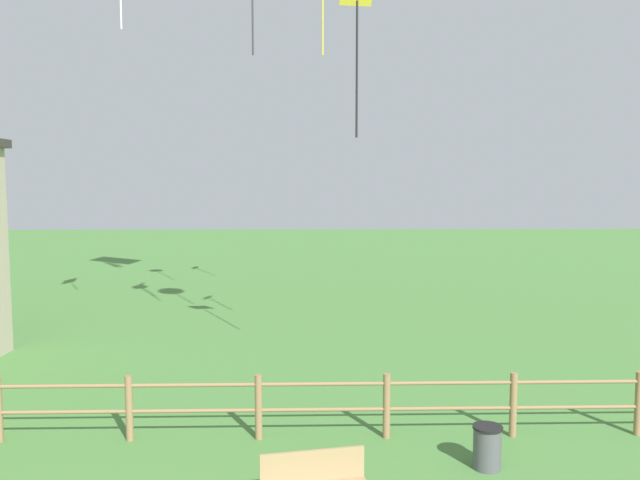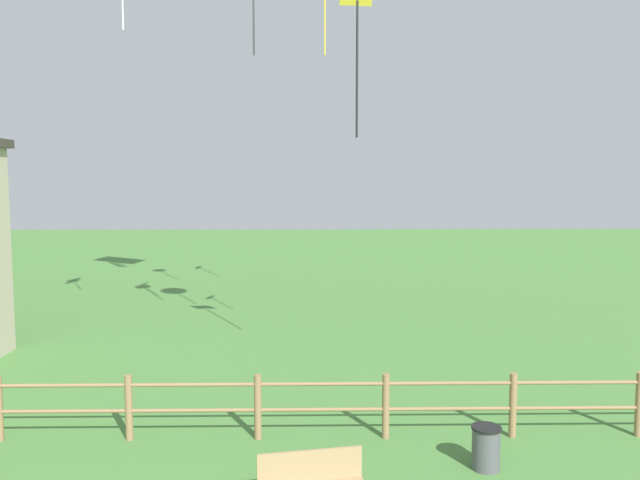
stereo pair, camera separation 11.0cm
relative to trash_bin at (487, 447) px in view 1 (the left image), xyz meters
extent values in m
cylinder|color=olive|center=(-6.44, 1.33, 0.25)|extent=(0.14, 0.14, 1.25)
cylinder|color=olive|center=(-3.99, 1.33, 0.25)|extent=(0.14, 0.14, 1.25)
cylinder|color=olive|center=(-1.55, 1.33, 0.25)|extent=(0.14, 0.14, 1.25)
cylinder|color=olive|center=(0.89, 1.33, 0.25)|extent=(0.14, 0.14, 1.25)
cylinder|color=olive|center=(3.33, 1.33, 0.25)|extent=(0.14, 0.14, 1.25)
cylinder|color=olive|center=(-2.77, 1.33, 0.69)|extent=(21.98, 0.07, 0.07)
cylinder|color=olive|center=(-2.77, 1.33, 0.19)|extent=(21.98, 0.07, 0.07)
cube|color=#9E7F56|center=(-3.00, -1.28, 0.31)|extent=(1.56, 0.33, 0.47)
cylinder|color=#4C4C51|center=(0.00, 0.00, -0.02)|extent=(0.47, 0.47, 0.70)
cylinder|color=black|center=(0.00, 0.00, 0.35)|extent=(0.51, 0.51, 0.04)
cylinder|color=black|center=(-1.95, 3.76, 6.98)|extent=(0.05, 0.05, 2.95)
cylinder|color=yellow|center=(-2.45, 11.94, 10.21)|extent=(0.05, 0.05, 2.61)
camera|label=1|loc=(-3.12, -10.19, 4.50)|focal=35.00mm
camera|label=2|loc=(-3.01, -10.19, 4.50)|focal=35.00mm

